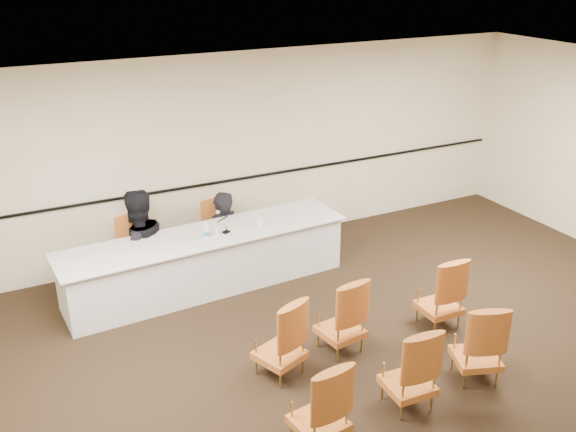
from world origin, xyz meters
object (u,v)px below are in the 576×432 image
object	(u,v)px
aud_chair_front_mid	(341,314)
panelist_main	(223,244)
panelist_second	(139,254)
aud_chair_back_right	(478,340)
microphone	(226,223)
drinking_glass	(217,231)
aud_chair_back_left	(319,403)
aud_chair_back_mid	(409,366)
water_bottle	(206,230)
aud_chair_front_left	(279,337)
panelist_main_chair	(222,233)
panelist_second_chair	(138,252)
aud_chair_front_right	(440,291)
panel_table	(207,261)
coffee_cup	(260,223)

from	to	relation	value
aud_chair_front_mid	panelist_main	bearing A→B (deg)	90.25
panelist_second	aud_chair_back_right	world-z (taller)	panelist_second
microphone	drinking_glass	world-z (taller)	microphone
aud_chair_back_left	aud_chair_back_mid	world-z (taller)	same
drinking_glass	aud_chair_back_right	size ratio (longest dim) A/B	0.11
panelist_second	water_bottle	xyz separation A→B (m)	(0.77, -0.64, 0.47)
water_bottle	aud_chair_back_left	world-z (taller)	water_bottle
aud_chair_front_left	water_bottle	bearing A→B (deg)	70.30
panelist_main_chair	aud_chair_back_mid	bearing A→B (deg)	-85.73
drinking_glass	aud_chair_back_left	distance (m)	3.34
panelist_second	aud_chair_back_right	distance (m)	4.62
panelist_main_chair	water_bottle	size ratio (longest dim) A/B	4.20
panelist_main_chair	panelist_second_chair	distance (m)	1.26
aud_chair_front_right	panel_table	bearing A→B (deg)	136.16
panelist_main_chair	microphone	distance (m)	0.84
aud_chair_front_mid	panel_table	bearing A→B (deg)	104.13
panelist_main_chair	coffee_cup	distance (m)	0.85
water_bottle	aud_chair_front_mid	distance (m)	2.23
panelist_main_chair	aud_chair_back_left	bearing A→B (deg)	-101.45
panel_table	aud_chair_front_right	world-z (taller)	aud_chair_front_right
drinking_glass	aud_chair_back_mid	bearing A→B (deg)	-76.06
aud_chair_back_left	microphone	bearing A→B (deg)	76.16
microphone	aud_chair_front_left	distance (m)	2.21
panelist_main	aud_chair_front_right	distance (m)	3.31
panelist_second_chair	water_bottle	size ratio (longest dim) A/B	4.20
drinking_glass	aud_chair_front_right	distance (m)	3.01
drinking_glass	aud_chair_back_mid	distance (m)	3.34
microphone	aud_chair_back_left	xyz separation A→B (m)	(-0.41, -3.29, -0.46)
aud_chair_front_mid	aud_chair_front_right	world-z (taller)	same
aud_chair_back_left	panelist_second_chair	bearing A→B (deg)	92.87
panelist_second_chair	aud_chair_back_right	size ratio (longest dim) A/B	1.00
panel_table	panelist_second_chair	size ratio (longest dim) A/B	4.17
panelist_main_chair	aud_chair_front_right	distance (m)	3.30
coffee_cup	aud_chair_back_left	distance (m)	3.41
aud_chair_back_left	aud_chair_front_left	bearing A→B (deg)	75.63
water_bottle	panelist_main_chair	bearing A→B (deg)	55.34
panelist_second	aud_chair_back_mid	distance (m)	4.19
panelist_second_chair	aud_chair_back_left	xyz separation A→B (m)	(0.66, -3.90, 0.00)
panelist_main	coffee_cup	distance (m)	0.94
drinking_glass	aud_chair_front_mid	xyz separation A→B (m)	(0.70, -2.06, -0.37)
aud_chair_front_mid	aud_chair_back_mid	world-z (taller)	same
panelist_second_chair	panelist_main_chair	bearing A→B (deg)	-0.00
water_bottle	coffee_cup	size ratio (longest dim) A/B	1.79
aud_chair_back_mid	panelist_main_chair	bearing A→B (deg)	100.26
panelist_second_chair	aud_chair_back_mid	bearing A→B (deg)	-68.25
drinking_glass	aud_chair_back_right	world-z (taller)	aud_chair_back_right
panelist_second_chair	aud_chair_front_mid	bearing A→B (deg)	-61.02
panelist_second_chair	aud_chair_front_mid	size ratio (longest dim) A/B	1.00
aud_chair_front_left	aud_chair_front_right	size ratio (longest dim) A/B	1.00
panelist_second	aud_chair_back_left	size ratio (longest dim) A/B	1.98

